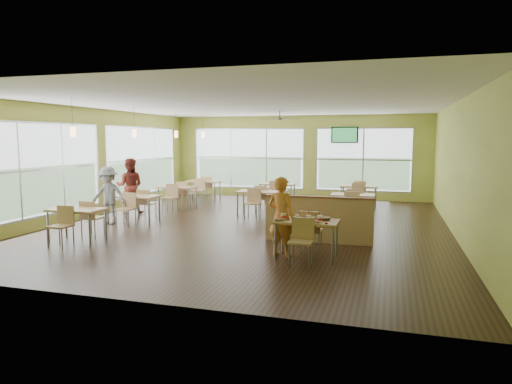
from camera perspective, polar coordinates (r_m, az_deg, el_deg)
room at (r=12.05m, az=-0.43°, el=3.33°), size 12.00×12.04×3.20m
window_bays at (r=15.86m, az=-6.35°, el=3.63°), size 9.24×10.24×2.38m
main_table at (r=8.80m, az=6.35°, el=-4.31°), size 1.22×1.52×0.87m
half_wall_divider at (r=10.23m, az=7.79°, el=-3.41°), size 2.40×0.14×1.04m
dining_tables at (r=14.09m, az=-2.47°, el=-0.16°), size 6.92×8.72×0.87m
pendant_lights at (r=13.91m, az=-12.40°, el=7.13°), size 0.11×7.31×0.86m
ceiling_fan at (r=14.94m, az=2.98°, el=9.12°), size 1.25×1.25×0.29m
tv_backwall at (r=17.49m, az=11.02°, el=7.02°), size 1.00×0.07×0.60m
man_plaid at (r=8.89m, az=3.20°, el=-3.12°), size 0.66×0.53×1.58m
patron_maroon at (r=14.54m, az=-15.50°, el=0.71°), size 1.01×0.91×1.71m
patron_grey at (r=12.96m, az=-17.97°, el=-0.41°), size 1.06×0.68×1.56m
cup_blue at (r=8.75m, az=3.47°, el=-3.07°), size 0.10×0.10×0.37m
cup_yellow at (r=8.73m, az=5.15°, el=-3.18°), size 0.08×0.08×0.30m
cup_red_near at (r=8.68m, az=6.59°, el=-3.24°), size 0.09×0.09×0.32m
cup_red_far at (r=8.53m, az=8.00°, el=-3.35°), size 0.10×0.10×0.38m
food_basket at (r=8.84m, az=8.56°, el=-3.30°), size 0.25×0.25×0.06m
ketchup_cup at (r=8.46m, az=8.79°, el=-3.89°), size 0.06×0.06×0.02m
wrapper_left at (r=8.70m, az=2.75°, el=-3.45°), size 0.22×0.21×0.05m
wrapper_mid at (r=8.97m, az=7.12°, el=-3.18°), size 0.20×0.18×0.05m
wrapper_right at (r=8.56m, az=7.74°, el=-3.71°), size 0.17×0.16×0.04m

